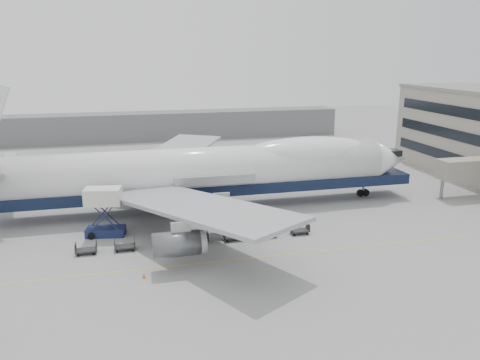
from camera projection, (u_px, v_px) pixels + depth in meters
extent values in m
plane|color=gray|center=(221.00, 239.00, 55.93)|extent=(260.00, 260.00, 0.00)
cube|color=gold|center=(232.00, 260.00, 50.31)|extent=(60.00, 0.15, 0.01)
cube|color=gray|center=(467.00, 169.00, 71.40)|extent=(9.00, 3.00, 3.00)
cylinder|color=slate|center=(442.00, 189.00, 71.27)|extent=(0.50, 0.50, 3.00)
cube|color=slate|center=(127.00, 127.00, 118.36)|extent=(110.00, 8.00, 7.00)
cylinder|color=white|center=(204.00, 170.00, 65.69)|extent=(52.00, 6.40, 6.40)
cube|color=black|center=(211.00, 187.00, 66.59)|extent=(60.00, 5.76, 1.50)
cone|color=white|center=(389.00, 159.00, 72.32)|extent=(6.00, 6.40, 6.40)
ellipsoid|color=white|center=(308.00, 152.00, 68.80)|extent=(20.67, 5.78, 4.56)
cube|color=#9EA0A3|center=(198.00, 207.00, 51.77)|extent=(20.35, 26.74, 2.26)
cube|color=#9EA0A3|center=(172.00, 154.00, 78.55)|extent=(20.35, 26.74, 2.26)
cylinder|color=#595B60|center=(153.00, 162.00, 82.87)|extent=(4.80, 2.60, 2.60)
cylinder|color=#595B60|center=(194.00, 172.00, 75.80)|extent=(4.80, 2.60, 2.60)
cylinder|color=#595B60|center=(218.00, 211.00, 57.05)|extent=(4.80, 2.60, 2.60)
cylinder|color=#595B60|center=(176.00, 244.00, 47.24)|extent=(4.80, 2.60, 2.60)
cylinder|color=slate|center=(363.00, 188.00, 72.57)|extent=(0.36, 0.36, 2.50)
cylinder|color=black|center=(363.00, 193.00, 72.76)|extent=(1.10, 0.45, 1.10)
cylinder|color=slate|center=(186.00, 208.00, 63.36)|extent=(0.36, 0.36, 2.50)
cylinder|color=black|center=(186.00, 213.00, 63.54)|extent=(1.10, 0.45, 1.10)
cylinder|color=slate|center=(181.00, 195.00, 68.98)|extent=(0.36, 0.36, 2.50)
cylinder|color=black|center=(181.00, 200.00, 69.17)|extent=(1.10, 0.45, 1.10)
cube|color=#1A234E|center=(106.00, 231.00, 57.05)|extent=(4.90, 2.93, 1.01)
cube|color=silver|center=(103.00, 196.00, 55.87)|extent=(4.57, 3.05, 2.02)
cube|color=#1A234E|center=(104.00, 216.00, 55.50)|extent=(3.27, 0.66, 3.64)
cube|color=#1A234E|center=(105.00, 211.00, 57.40)|extent=(3.27, 0.66, 3.64)
cube|color=slate|center=(103.00, 193.00, 57.25)|extent=(2.36, 1.45, 0.15)
cylinder|color=black|center=(91.00, 236.00, 55.83)|extent=(0.83, 0.32, 0.83)
cylinder|color=black|center=(92.00, 231.00, 57.56)|extent=(0.83, 0.32, 0.83)
cylinder|color=black|center=(120.00, 234.00, 56.59)|extent=(0.83, 0.32, 0.83)
cylinder|color=black|center=(120.00, 228.00, 58.32)|extent=(0.83, 0.32, 0.83)
cone|color=#E7590C|center=(144.00, 276.00, 46.24)|extent=(0.34, 0.34, 0.53)
cube|color=#E7590C|center=(144.00, 278.00, 46.31)|extent=(0.36, 0.36, 0.03)
cube|color=#2D2D30|center=(86.00, 250.00, 51.78)|extent=(2.30, 1.35, 0.18)
cube|color=#2D2D30|center=(75.00, 248.00, 51.42)|extent=(0.08, 1.35, 0.90)
cube|color=#2D2D30|center=(96.00, 246.00, 51.92)|extent=(0.08, 1.35, 0.90)
cylinder|color=black|center=(78.00, 255.00, 51.14)|extent=(0.30, 0.12, 0.30)
cylinder|color=black|center=(79.00, 251.00, 52.18)|extent=(0.30, 0.12, 0.30)
cylinder|color=black|center=(94.00, 254.00, 51.53)|extent=(0.30, 0.12, 0.30)
cylinder|color=black|center=(95.00, 250.00, 52.56)|extent=(0.30, 0.12, 0.30)
cube|color=#2D2D30|center=(125.00, 247.00, 52.73)|extent=(2.30, 1.35, 0.18)
cube|color=#2D2D30|center=(115.00, 244.00, 52.38)|extent=(0.08, 1.35, 0.90)
cube|color=#2D2D30|center=(135.00, 242.00, 52.88)|extent=(0.08, 1.35, 0.90)
cylinder|color=black|center=(117.00, 252.00, 52.10)|extent=(0.30, 0.12, 0.30)
cylinder|color=black|center=(117.00, 248.00, 53.13)|extent=(0.30, 0.12, 0.30)
cylinder|color=black|center=(133.00, 250.00, 52.49)|extent=(0.30, 0.12, 0.30)
cylinder|color=black|center=(133.00, 246.00, 53.52)|extent=(0.30, 0.12, 0.30)
cube|color=#2D2D30|center=(162.00, 243.00, 53.69)|extent=(2.30, 1.35, 0.18)
cube|color=#2D2D30|center=(153.00, 241.00, 53.33)|extent=(0.08, 1.35, 0.90)
cube|color=#2D2D30|center=(172.00, 239.00, 53.84)|extent=(0.08, 1.35, 0.90)
cylinder|color=black|center=(155.00, 248.00, 53.06)|extent=(0.30, 0.12, 0.30)
cylinder|color=black|center=(155.00, 244.00, 54.09)|extent=(0.30, 0.12, 0.30)
cylinder|color=black|center=(170.00, 247.00, 53.45)|extent=(0.30, 0.12, 0.30)
cylinder|color=black|center=(169.00, 243.00, 54.48)|extent=(0.30, 0.12, 0.30)
cube|color=#2D2D30|center=(198.00, 240.00, 54.65)|extent=(2.30, 1.35, 0.18)
cube|color=#2D2D30|center=(189.00, 237.00, 54.29)|extent=(0.08, 1.35, 0.90)
cube|color=#2D2D30|center=(208.00, 236.00, 54.79)|extent=(0.08, 1.35, 0.90)
cylinder|color=black|center=(192.00, 245.00, 54.02)|extent=(0.30, 0.12, 0.30)
cylinder|color=black|center=(191.00, 241.00, 55.05)|extent=(0.30, 0.12, 0.30)
cylinder|color=black|center=(206.00, 243.00, 54.40)|extent=(0.30, 0.12, 0.30)
cylinder|color=black|center=(205.00, 240.00, 55.44)|extent=(0.30, 0.12, 0.30)
cube|color=#2D2D30|center=(233.00, 237.00, 55.60)|extent=(2.30, 1.35, 0.18)
cube|color=#2D2D30|center=(224.00, 234.00, 55.25)|extent=(0.08, 1.35, 0.90)
cube|color=#2D2D30|center=(242.00, 233.00, 55.75)|extent=(0.08, 1.35, 0.90)
cylinder|color=black|center=(227.00, 241.00, 54.97)|extent=(0.30, 0.12, 0.30)
cylinder|color=black|center=(225.00, 238.00, 56.00)|extent=(0.30, 0.12, 0.30)
cylinder|color=black|center=(241.00, 240.00, 55.36)|extent=(0.30, 0.12, 0.30)
cylinder|color=black|center=(239.00, 237.00, 56.39)|extent=(0.30, 0.12, 0.30)
cube|color=#2D2D30|center=(267.00, 233.00, 56.56)|extent=(2.30, 1.35, 0.18)
cube|color=#2D2D30|center=(258.00, 231.00, 56.20)|extent=(0.08, 1.35, 0.90)
cube|color=#2D2D30|center=(276.00, 230.00, 56.71)|extent=(0.08, 1.35, 0.90)
cylinder|color=black|center=(261.00, 238.00, 55.93)|extent=(0.30, 0.12, 0.30)
cylinder|color=black|center=(259.00, 235.00, 56.96)|extent=(0.30, 0.12, 0.30)
cylinder|color=black|center=(275.00, 237.00, 56.32)|extent=(0.30, 0.12, 0.30)
cylinder|color=black|center=(272.00, 234.00, 57.35)|extent=(0.30, 0.12, 0.30)
cube|color=#2D2D30|center=(299.00, 230.00, 57.52)|extent=(2.30, 1.35, 0.18)
cube|color=#2D2D30|center=(291.00, 228.00, 57.16)|extent=(0.08, 1.35, 0.90)
cube|color=#2D2D30|center=(308.00, 227.00, 57.66)|extent=(0.08, 1.35, 0.90)
cylinder|color=black|center=(294.00, 235.00, 56.89)|extent=(0.30, 0.12, 0.30)
cylinder|color=black|center=(291.00, 232.00, 57.92)|extent=(0.30, 0.12, 0.30)
cylinder|color=black|center=(308.00, 234.00, 57.28)|extent=(0.30, 0.12, 0.30)
cylinder|color=black|center=(304.00, 231.00, 58.31)|extent=(0.30, 0.12, 0.30)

